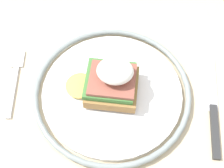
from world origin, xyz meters
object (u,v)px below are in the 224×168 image
object	(u,v)px
plate	(112,92)
knife	(213,112)
sandwich	(112,81)
fork	(15,79)

from	to	relation	value
plate	knife	xyz separation A→B (m)	(0.18, -0.02, -0.01)
plate	sandwich	distance (m)	0.03
fork	knife	distance (m)	0.36
fork	knife	bearing A→B (deg)	-3.83
sandwich	knife	world-z (taller)	sandwich
sandwich	knife	xyz separation A→B (m)	(0.18, -0.02, -0.04)
plate	knife	size ratio (longest dim) A/B	1.39
sandwich	fork	size ratio (longest dim) A/B	0.88
knife	plate	bearing A→B (deg)	175.03
plate	sandwich	bearing A→B (deg)	111.07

